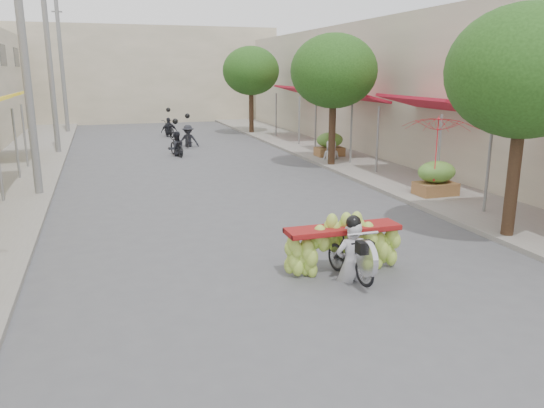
{
  "coord_description": "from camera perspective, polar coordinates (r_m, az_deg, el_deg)",
  "views": [
    {
      "loc": [
        -3.42,
        -5.54,
        3.83
      ],
      "look_at": [
        -0.12,
        4.72,
        1.1
      ],
      "focal_mm": 35.0,
      "sensor_mm": 36.0,
      "label": 1
    }
  ],
  "objects": [
    {
      "name": "pedestrian",
      "position": [
        22.86,
        6.42,
        6.88
      ],
      "size": [
        0.84,
        0.52,
        1.66
      ],
      "rotation": [
        0.0,
        0.0,
        3.11
      ],
      "color": "silver",
      "rests_on": "ground"
    },
    {
      "name": "banana_motorbike",
      "position": [
        10.11,
        8.11,
        -3.88
      ],
      "size": [
        2.25,
        1.75,
        2.11
      ],
      "color": "black",
      "rests_on": "ground"
    },
    {
      "name": "bg_motorbike_a",
      "position": [
        24.77,
        -10.29,
        6.82
      ],
      "size": [
        0.88,
        1.68,
        1.95
      ],
      "color": "black",
      "rests_on": "ground"
    },
    {
      "name": "street_tree_near",
      "position": [
        12.99,
        25.57,
        12.66
      ],
      "size": [
        3.4,
        3.4,
        5.25
      ],
      "color": "#3A2719",
      "rests_on": "ground"
    },
    {
      "name": "ground",
      "position": [
        7.55,
        12.41,
        -16.62
      ],
      "size": [
        120.0,
        120.0,
        0.0
      ],
      "primitive_type": "plane",
      "color": "#505155",
      "rests_on": "ground"
    },
    {
      "name": "utility_pole_back",
      "position": [
        35.6,
        -21.65,
        13.55
      ],
      "size": [
        0.6,
        0.24,
        8.0
      ],
      "color": "slate",
      "rests_on": "ground"
    },
    {
      "name": "shophouse_row_right",
      "position": [
        24.9,
        20.85,
        11.38
      ],
      "size": [
        9.77,
        40.0,
        6.0
      ],
      "color": "#BAB09A",
      "rests_on": "ground"
    },
    {
      "name": "produce_crate_far",
      "position": [
        23.79,
        6.22,
        6.59
      ],
      "size": [
        1.2,
        0.88,
        1.16
      ],
      "color": "brown",
      "rests_on": "ground"
    },
    {
      "name": "street_tree_mid",
      "position": [
        21.44,
        6.65,
        13.98
      ],
      "size": [
        3.4,
        3.4,
        5.25
      ],
      "color": "#3A2719",
      "rests_on": "ground"
    },
    {
      "name": "street_tree_far",
      "position": [
        32.75,
        -2.28,
        14.1
      ],
      "size": [
        3.4,
        3.4,
        5.25
      ],
      "color": "#3A2719",
      "rests_on": "ground"
    },
    {
      "name": "sidewalk_right",
      "position": [
        23.34,
        8.97,
        4.73
      ],
      "size": [
        4.0,
        60.0,
        0.12
      ],
      "primitive_type": "cube",
      "color": "gray",
      "rests_on": "ground"
    },
    {
      "name": "bg_motorbike_c",
      "position": [
        32.17,
        -11.04,
        8.51
      ],
      "size": [
        1.04,
        1.75,
        1.95
      ],
      "color": "black",
      "rests_on": "ground"
    },
    {
      "name": "utility_pole_mid",
      "position": [
        17.65,
        -25.02,
        13.56
      ],
      "size": [
        0.6,
        0.24,
        8.0
      ],
      "color": "slate",
      "rests_on": "ground"
    },
    {
      "name": "far_building",
      "position": [
        43.68,
        -13.72,
        13.37
      ],
      "size": [
        20.0,
        6.0,
        7.0
      ],
      "primitive_type": "cube",
      "color": "#C1B498",
      "rests_on": "ground"
    },
    {
      "name": "bg_motorbike_b",
      "position": [
        27.64,
        -9.04,
        7.82
      ],
      "size": [
        1.14,
        1.76,
        1.95
      ],
      "color": "black",
      "rests_on": "ground"
    },
    {
      "name": "market_umbrella",
      "position": [
        16.21,
        17.68,
        9.13
      ],
      "size": [
        2.74,
        2.74,
        1.96
      ],
      "rotation": [
        0.0,
        0.0,
        0.33
      ],
      "color": "red",
      "rests_on": "ground"
    },
    {
      "name": "utility_pole_far",
      "position": [
        26.62,
        -22.77,
        13.56
      ],
      "size": [
        0.6,
        0.24,
        8.0
      ],
      "color": "slate",
      "rests_on": "ground"
    },
    {
      "name": "produce_crate_mid",
      "position": [
        16.9,
        17.27,
        2.93
      ],
      "size": [
        1.2,
        0.88,
        1.16
      ],
      "color": "brown",
      "rests_on": "ground"
    }
  ]
}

